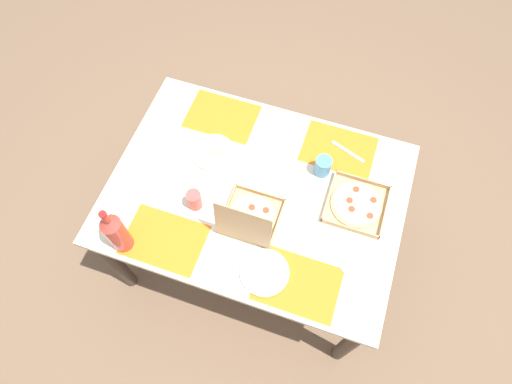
{
  "coord_description": "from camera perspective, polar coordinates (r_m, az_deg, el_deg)",
  "views": [
    {
      "loc": [
        -0.31,
        0.91,
        2.62
      ],
      "look_at": [
        0.0,
        0.0,
        0.74
      ],
      "focal_mm": 31.02,
      "sensor_mm": 36.0,
      "label": 1
    }
  ],
  "objects": [
    {
      "name": "pizza_box_corner_right",
      "position": [
        2.12,
        12.79,
        -1.6
      ],
      "size": [
        0.27,
        0.27,
        0.04
      ],
      "color": "tan",
      "rests_on": "dining_table"
    },
    {
      "name": "placemat_near_left",
      "position": [
        2.27,
        10.59,
        5.46
      ],
      "size": [
        0.36,
        0.26,
        0.0
      ],
      "primitive_type": "cube",
      "color": "orange",
      "rests_on": "dining_table"
    },
    {
      "name": "cup_red",
      "position": [
        2.06,
        -7.94,
        -1.01
      ],
      "size": [
        0.07,
        0.07,
        0.1
      ],
      "primitive_type": "cylinder",
      "color": "#BF4742",
      "rests_on": "dining_table"
    },
    {
      "name": "placemat_near_right",
      "position": [
        2.36,
        -4.43,
        9.72
      ],
      "size": [
        0.36,
        0.26,
        0.0
      ],
      "primitive_type": "cube",
      "color": "orange",
      "rests_on": "dining_table"
    },
    {
      "name": "knife_by_near_right",
      "position": [
        2.0,
        12.23,
        -10.87
      ],
      "size": [
        0.18,
        0.13,
        0.0
      ],
      "primitive_type": "cube",
      "rotation": [
        0.0,
        0.0,
        5.68
      ],
      "color": "#B7B7BC",
      "rests_on": "dining_table"
    },
    {
      "name": "soda_bottle",
      "position": [
        1.98,
        -17.6,
        -4.97
      ],
      "size": [
        0.09,
        0.09,
        0.32
      ],
      "color": "#B2382D",
      "rests_on": "dining_table"
    },
    {
      "name": "fork_by_far_left",
      "position": [
        2.27,
        11.78,
        5.11
      ],
      "size": [
        0.18,
        0.08,
        0.0
      ],
      "primitive_type": "cube",
      "rotation": [
        0.0,
        0.0,
        2.78
      ],
      "color": "#B7B7BC",
      "rests_on": "dining_table"
    },
    {
      "name": "knife_by_near_left",
      "position": [
        2.21,
        3.4,
        4.59
      ],
      "size": [
        0.03,
        0.21,
        0.0
      ],
      "primitive_type": "cube",
      "rotation": [
        0.0,
        0.0,
        1.52
      ],
      "color": "#B7B7BC",
      "rests_on": "dining_table"
    },
    {
      "name": "plate_far_left",
      "position": [
        1.96,
        1.1,
        -10.34
      ],
      "size": [
        0.22,
        0.22,
        0.02
      ],
      "color": "white",
      "rests_on": "dining_table"
    },
    {
      "name": "placemat_far_right",
      "position": [
        2.06,
        -11.73,
        -6.02
      ],
      "size": [
        0.36,
        0.26,
        0.0
      ],
      "primitive_type": "cube",
      "color": "orange",
      "rests_on": "dining_table"
    },
    {
      "name": "fork_by_far_right",
      "position": [
        2.42,
        -10.31,
        10.58
      ],
      "size": [
        0.13,
        0.16,
        0.0
      ],
      "primitive_type": "cube",
      "rotation": [
        0.0,
        0.0,
        5.37
      ],
      "color": "#B7B7BC",
      "rests_on": "dining_table"
    },
    {
      "name": "placemat_far_left",
      "position": [
        1.96,
        5.37,
        -11.71
      ],
      "size": [
        0.36,
        0.26,
        0.0
      ],
      "primitive_type": "cube",
      "color": "orange",
      "rests_on": "dining_table"
    },
    {
      "name": "pizza_box_corner_left",
      "position": [
        2.0,
        -0.77,
        -3.44
      ],
      "size": [
        0.25,
        0.26,
        0.29
      ],
      "color": "tan",
      "rests_on": "dining_table"
    },
    {
      "name": "ground_plane",
      "position": [
        2.8,
        0.0,
        -6.97
      ],
      "size": [
        6.0,
        6.0,
        0.0
      ],
      "primitive_type": "plane",
      "color": "brown"
    },
    {
      "name": "cup_clear_left",
      "position": [
        2.15,
        8.61,
        3.31
      ],
      "size": [
        0.08,
        0.08,
        0.1
      ],
      "primitive_type": "cylinder",
      "color": "teal",
      "rests_on": "dining_table"
    },
    {
      "name": "plate_near_left",
      "position": [
        2.2,
        -15.22,
        1.06
      ],
      "size": [
        0.21,
        0.21,
        0.02
      ],
      "color": "white",
      "rests_on": "dining_table"
    },
    {
      "name": "plate_far_right",
      "position": [
        2.22,
        -5.48,
        5.14
      ],
      "size": [
        0.21,
        0.21,
        0.03
      ],
      "color": "white",
      "rests_on": "dining_table"
    },
    {
      "name": "dining_table",
      "position": [
        2.21,
        0.0,
        -1.25
      ],
      "size": [
        1.4,
        1.03,
        0.74
      ],
      "color": "#3F3328",
      "rests_on": "ground_plane"
    }
  ]
}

